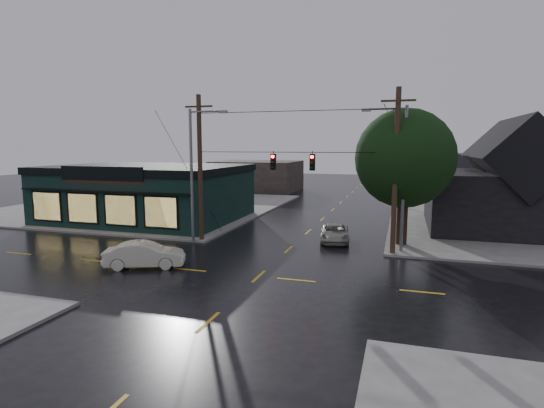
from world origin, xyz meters
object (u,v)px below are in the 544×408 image
(suv_silver, at_px, (335,233))
(utility_pole_nw, at_px, (202,241))
(utility_pole_ne, at_px, (392,255))
(corner_tree, at_px, (405,159))
(sedan_cream, at_px, (145,255))

(suv_silver, bearing_deg, utility_pole_nw, -171.73)
(utility_pole_nw, height_order, utility_pole_ne, same)
(suv_silver, bearing_deg, corner_tree, -9.93)
(sedan_cream, bearing_deg, utility_pole_nw, -23.61)
(utility_pole_nw, xyz_separation_m, sedan_cream, (-0.11, -6.78, 0.71))
(corner_tree, distance_m, utility_pole_nw, 14.96)
(corner_tree, height_order, sedan_cream, corner_tree)
(corner_tree, xyz_separation_m, sedan_cream, (-13.61, -9.43, -5.16))
(corner_tree, xyz_separation_m, suv_silver, (-4.50, 0.10, -5.29))
(corner_tree, distance_m, suv_silver, 6.95)
(utility_pole_ne, relative_size, sedan_cream, 2.34)
(sedan_cream, bearing_deg, corner_tree, -77.95)
(utility_pole_nw, height_order, sedan_cream, utility_pole_nw)
(utility_pole_ne, bearing_deg, corner_tree, 79.32)
(utility_pole_ne, xyz_separation_m, suv_silver, (-4.00, 2.75, 0.59))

